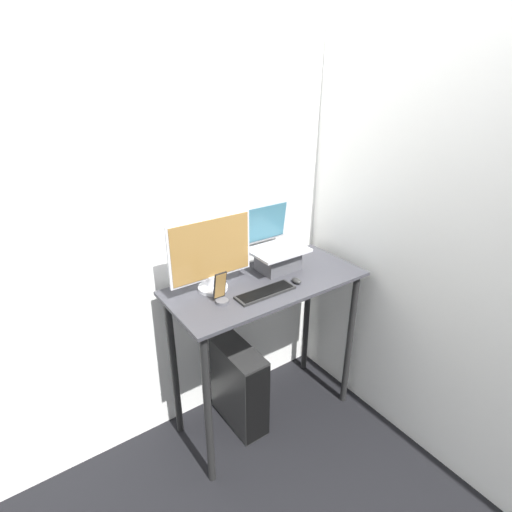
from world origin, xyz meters
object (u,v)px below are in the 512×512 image
at_px(monitor, 211,255).
at_px(computer_tower, 239,386).
at_px(laptop, 276,253).
at_px(mouse, 296,281).
at_px(keyboard, 265,292).
at_px(cell_phone, 221,292).

distance_m(monitor, computer_tower, 0.95).
bearing_deg(laptop, mouse, -94.88).
height_order(keyboard, mouse, mouse).
relative_size(monitor, mouse, 7.24).
distance_m(monitor, keyboard, 0.35).
bearing_deg(monitor, mouse, -26.38).
height_order(monitor, computer_tower, monitor).
distance_m(mouse, computer_tower, 0.82).
bearing_deg(computer_tower, monitor, 163.75).
height_order(mouse, computer_tower, mouse).
relative_size(keyboard, cell_phone, 1.99).
bearing_deg(monitor, computer_tower, -16.25).
relative_size(laptop, mouse, 5.70).
relative_size(monitor, computer_tower, 0.86).
bearing_deg(mouse, cell_phone, 171.78).
bearing_deg(monitor, cell_phone, -102.22).
height_order(keyboard, cell_phone, cell_phone).
relative_size(mouse, cell_phone, 0.39).
height_order(laptop, cell_phone, laptop).
distance_m(keyboard, computer_tower, 0.76).
xyz_separation_m(monitor, computer_tower, (0.13, -0.04, -0.94)).
bearing_deg(mouse, monitor, 153.62).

